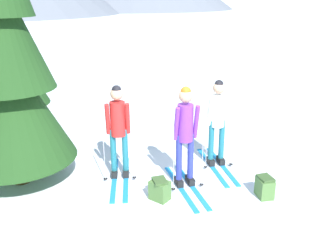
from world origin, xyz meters
name	(u,v)px	position (x,y,z in m)	size (l,w,h in m)	color
ground_plane	(170,178)	(0.00, 0.00, 0.00)	(400.00, 400.00, 0.00)	white
skier_in_red	(118,128)	(-0.89, 0.33, 1.00)	(0.67, 1.78, 1.80)	#1E84D1
skier_in_purple	(185,132)	(0.17, -0.35, 1.04)	(0.61, 1.70, 1.86)	#1E84D1
skier_in_white	(218,120)	(1.07, 0.26, 0.98)	(0.61, 1.79, 1.78)	#1E84D1
pine_tree_far	(5,58)	(-2.69, 0.69, 2.32)	(2.10, 2.10, 5.07)	#51381E
backpack_on_snow_front	(160,190)	(-0.40, -0.68, 0.19)	(0.38, 0.40, 0.38)	#4C7238
backpack_on_snow_beside	(265,187)	(1.35, -1.14, 0.19)	(0.28, 0.35, 0.38)	#4C7238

